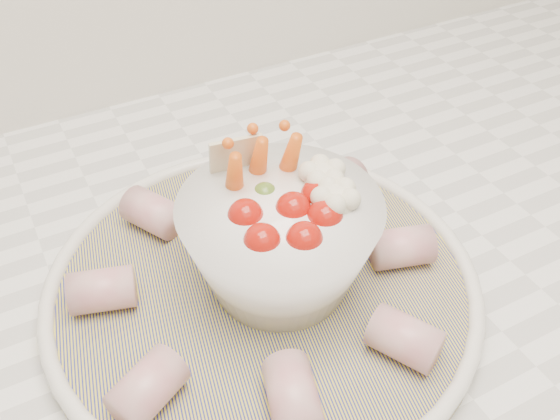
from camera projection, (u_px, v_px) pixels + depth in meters
serving_platter at (263, 285)px, 0.48m from camera, size 0.39×0.39×0.02m
veggie_bowl at (281, 239)px, 0.45m from camera, size 0.15×0.15×0.11m
cured_meat_rolls at (261, 267)px, 0.47m from camera, size 0.27×0.28×0.03m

